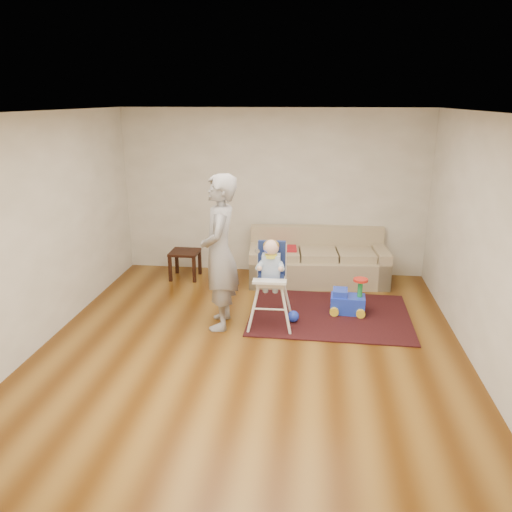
# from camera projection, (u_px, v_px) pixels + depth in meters

# --- Properties ---
(ground) EXTENTS (5.50, 5.50, 0.00)m
(ground) POSITION_uv_depth(u_px,v_px,m) (252.00, 345.00, 6.00)
(ground) COLOR #4F2A0A
(ground) RESTS_ON ground
(room_envelope) EXTENTS (5.04, 5.52, 2.72)m
(room_envelope) POSITION_uv_depth(u_px,v_px,m) (257.00, 183.00, 5.93)
(room_envelope) COLOR #BCB7A4
(room_envelope) RESTS_ON ground
(sofa) EXTENTS (2.24, 1.07, 0.84)m
(sofa) POSITION_uv_depth(u_px,v_px,m) (318.00, 257.00, 7.96)
(sofa) COLOR tan
(sofa) RESTS_ON ground
(side_table) EXTENTS (0.46, 0.46, 0.46)m
(side_table) POSITION_uv_depth(u_px,v_px,m) (185.00, 264.00, 8.19)
(side_table) COLOR black
(side_table) RESTS_ON ground
(area_rug) EXTENTS (2.18, 1.65, 0.02)m
(area_rug) POSITION_uv_depth(u_px,v_px,m) (329.00, 315.00, 6.82)
(area_rug) COLOR black
(area_rug) RESTS_ON ground
(ride_on_toy) EXTENTS (0.48, 0.35, 0.50)m
(ride_on_toy) POSITION_uv_depth(u_px,v_px,m) (348.00, 295.00, 6.80)
(ride_on_toy) COLOR blue
(ride_on_toy) RESTS_ON area_rug
(toy_ball) EXTENTS (0.15, 0.15, 0.15)m
(toy_ball) POSITION_uv_depth(u_px,v_px,m) (293.00, 316.00, 6.56)
(toy_ball) COLOR blue
(toy_ball) RESTS_ON area_rug
(high_chair) EXTENTS (0.55, 0.55, 1.17)m
(high_chair) POSITION_uv_depth(u_px,v_px,m) (271.00, 285.00, 6.37)
(high_chair) COLOR white
(high_chair) RESTS_ON ground
(adult) EXTENTS (0.54, 0.76, 1.98)m
(adult) POSITION_uv_depth(u_px,v_px,m) (220.00, 253.00, 6.23)
(adult) COLOR gray
(adult) RESTS_ON ground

